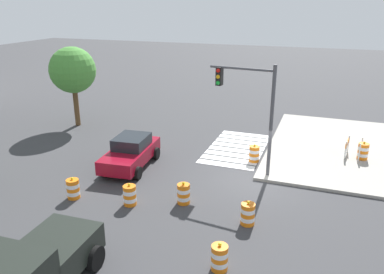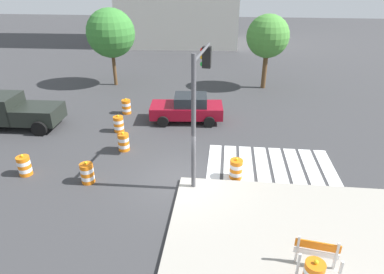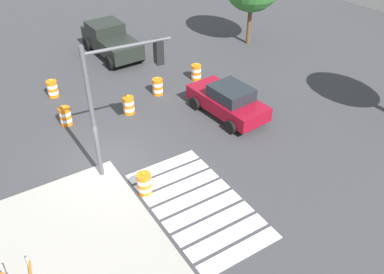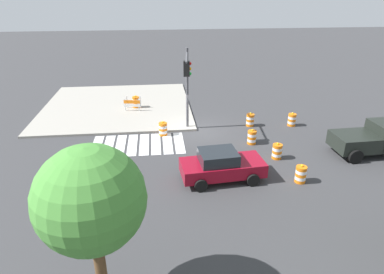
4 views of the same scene
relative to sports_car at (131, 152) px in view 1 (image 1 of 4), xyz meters
name	(u,v)px [view 1 (image 1 of 4)]	position (x,y,z in m)	size (l,w,h in m)	color
ground_plane	(253,180)	(0.48, -6.50, -0.81)	(120.00, 120.00, 0.00)	#38383A
sidewalk_corner	(376,152)	(6.48, -12.50, -0.74)	(12.00, 12.00, 0.15)	#9E998E
crosswalk_stripes	(237,148)	(4.48, -4.70, -0.80)	(5.85, 3.20, 0.02)	silver
sports_car	(131,152)	(0.00, 0.00, 0.00)	(4.45, 2.43, 1.63)	maroon
traffic_barrel_near_corner	(254,154)	(2.84, -6.06, -0.36)	(0.56, 0.56, 1.02)	orange
traffic_barrel_crosswalk_end	(184,194)	(-2.78, -4.07, -0.36)	(0.56, 0.56, 1.02)	orange
traffic_barrel_median_near	(219,258)	(-6.49, -6.76, -0.36)	(0.56, 0.56, 1.02)	orange
traffic_barrel_median_far	(130,195)	(-3.70, -1.93, -0.36)	(0.56, 0.56, 1.02)	orange
traffic_barrel_far_curb	(248,214)	(-3.48, -7.06, -0.36)	(0.56, 0.56, 1.02)	orange
traffic_barrel_lane_center	(73,189)	(-4.02, 0.75, -0.36)	(0.56, 0.56, 1.02)	orange
traffic_barrel_on_sidewalk	(363,151)	(4.89, -11.66, -0.21)	(0.56, 0.56, 1.02)	orange
construction_barricade	(350,146)	(5.13, -10.99, -0.09)	(1.34, 0.95, 1.00)	silver
traffic_light_pole	(249,99)	(1.19, -5.97, 3.10)	(0.57, 3.28, 5.50)	#4C4C51
street_tree_streetside_mid	(73,70)	(5.13, 7.05, 3.09)	(3.14, 3.14, 5.51)	brown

